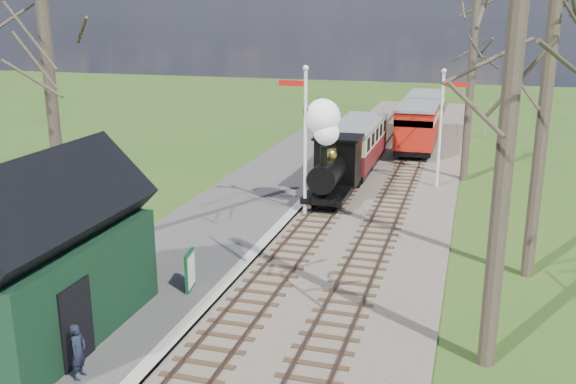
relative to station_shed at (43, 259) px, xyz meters
name	(u,v)px	position (x,y,z in m)	size (l,w,h in m)	color
distant_hills	(426,227)	(5.70, 60.38, -18.47)	(114.40, 48.00, 22.02)	#385B23
ballast_bed	(375,183)	(5.60, 18.00, -2.22)	(8.00, 60.00, 0.10)	brown
track_near	(349,180)	(4.30, 18.00, -2.17)	(1.60, 60.00, 0.15)	brown
track_far	(401,184)	(6.90, 18.00, -2.17)	(1.60, 60.00, 0.15)	brown
platform	(224,223)	(0.80, 10.00, -2.17)	(5.00, 44.00, 0.20)	#474442
coping_strip	(279,228)	(3.10, 10.00, -2.16)	(0.40, 44.00, 0.21)	#B2AD9E
station_shed	(43,259)	(0.00, 0.00, 0.00)	(3.25, 6.30, 4.78)	black
semaphore_near	(304,130)	(3.53, 12.00, 1.35)	(1.22, 0.24, 6.22)	silver
semaphore_far	(443,120)	(8.67, 18.00, 1.08)	(1.22, 0.24, 5.72)	silver
bare_trees	(321,116)	(5.63, 6.10, 2.94)	(15.51, 22.39, 12.00)	#382D23
fence_line	(392,126)	(4.60, 32.00, -1.72)	(12.60, 0.08, 1.00)	slate
locomotive	(332,157)	(4.29, 13.93, -0.12)	(1.87, 4.36, 4.67)	black
coach	(357,144)	(4.30, 19.99, -0.70)	(2.18, 7.47, 2.29)	black
red_carriage_a	(417,127)	(6.90, 25.55, -0.63)	(2.28, 5.65, 2.40)	black
red_carriage_b	(425,113)	(6.90, 31.05, -0.63)	(2.28, 5.65, 2.40)	black
sign_board	(190,270)	(2.29, 3.57, -1.47)	(0.22, 0.82, 1.19)	#0E451F
bench	(132,286)	(0.92, 2.56, -1.70)	(0.42, 1.38, 0.78)	#422E17
person	(78,351)	(1.91, -1.57, -1.41)	(0.48, 0.32, 1.32)	black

